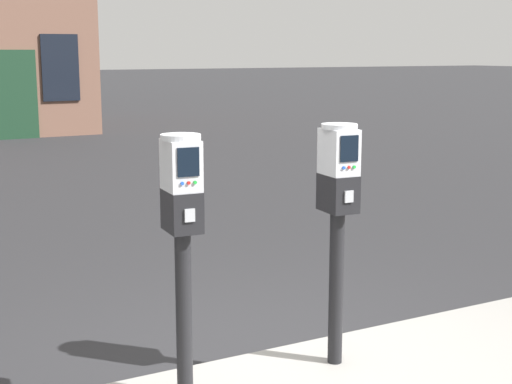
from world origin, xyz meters
name	(u,v)px	position (x,y,z in m)	size (l,w,h in m)	color
ground_plane	(278,382)	(0.00, 0.00, 0.00)	(160.00, 160.00, 0.00)	#28282B
parking_meter_near_kerb	(182,220)	(-0.71, -0.18, 1.17)	(0.23, 0.26, 1.49)	black
parking_meter_twin_adjacent	(338,201)	(0.31, -0.18, 1.17)	(0.23, 0.26, 1.50)	black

